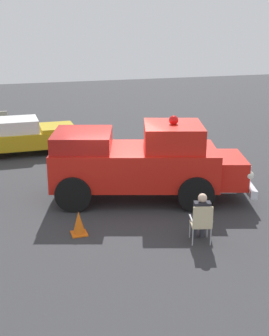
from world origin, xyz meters
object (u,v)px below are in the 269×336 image
at_px(spectator_seated, 201,215).
at_px(classic_hot_rod, 23,136).
at_px(lawn_chair_spare, 86,157).
at_px(lawn_chair_by_car, 196,146).
at_px(traffic_cone, 79,223).
at_px(lawn_chair_near_truck, 202,221).
at_px(vintage_fire_truck, 142,161).

bearing_deg(spectator_seated, classic_hot_rod, -69.97).
bearing_deg(spectator_seated, lawn_chair_spare, -75.92).
bearing_deg(lawn_chair_by_car, traffic_cone, 42.10).
height_order(lawn_chair_near_truck, traffic_cone, lawn_chair_near_truck).
height_order(lawn_chair_near_truck, lawn_chair_spare, same).
relative_size(lawn_chair_near_truck, lawn_chair_spare, 1.00).
relative_size(lawn_chair_by_car, lawn_chair_spare, 1.00).
distance_m(vintage_fire_truck, classic_hot_rod, 7.06).
relative_size(lawn_chair_by_car, traffic_cone, 1.61).
height_order(lawn_chair_by_car, spectator_seated, spectator_seated).
distance_m(classic_hot_rod, traffic_cone, 8.31).
height_order(lawn_chair_near_truck, spectator_seated, spectator_seated).
height_order(classic_hot_rod, lawn_chair_by_car, classic_hot_rod).
bearing_deg(spectator_seated, traffic_cone, -24.77).
relative_size(classic_hot_rod, lawn_chair_by_car, 4.29).
bearing_deg(lawn_chair_by_car, lawn_chair_near_truck, 66.00).
xyz_separation_m(lawn_chair_near_truck, lawn_chair_spare, (1.51, -6.31, 0.00)).
relative_size(classic_hot_rod, spectator_seated, 3.39).
height_order(lawn_chair_near_truck, lawn_chair_by_car, same).
xyz_separation_m(classic_hot_rod, lawn_chair_by_car, (-6.34, 3.17, -0.16)).
relative_size(vintage_fire_truck, spectator_seated, 4.91).
xyz_separation_m(vintage_fire_truck, spectator_seated, (-0.43, 3.20, -0.50)).
height_order(lawn_chair_by_car, lawn_chair_spare, same).
relative_size(lawn_chair_near_truck, spectator_seated, 0.79).
distance_m(lawn_chair_spare, spectator_seated, 6.38).
relative_size(vintage_fire_truck, lawn_chair_spare, 6.20).
distance_m(vintage_fire_truck, lawn_chair_spare, 3.24).
xyz_separation_m(lawn_chair_near_truck, traffic_cone, (2.74, -1.41, -0.28)).
relative_size(classic_hot_rod, traffic_cone, 6.89).
height_order(lawn_chair_spare, spectator_seated, spectator_seated).
height_order(classic_hot_rod, lawn_chair_spare, classic_hot_rod).
relative_size(spectator_seated, traffic_cone, 2.03).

